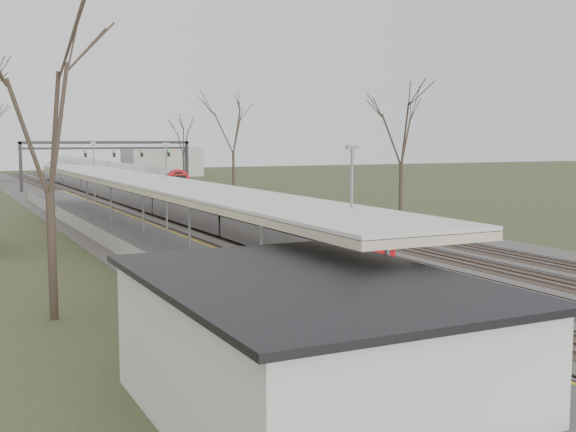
% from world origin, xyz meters
% --- Properties ---
extents(track_bed, '(24.00, 160.00, 0.22)m').
position_xyz_m(track_bed, '(0.26, 55.00, 0.06)').
color(track_bed, '#474442').
rests_on(track_bed, ground).
extents(platform, '(3.50, 69.00, 1.00)m').
position_xyz_m(platform, '(-9.05, 37.50, 0.50)').
color(platform, '#9E9B93').
rests_on(platform, ground).
extents(canopy, '(4.10, 50.00, 3.11)m').
position_xyz_m(canopy, '(-9.05, 32.99, 3.93)').
color(canopy, slate).
rests_on(canopy, platform).
extents(station_building, '(6.00, 9.00, 3.20)m').
position_xyz_m(station_building, '(-12.50, 8.00, 1.60)').
color(station_building, silver).
rests_on(station_building, ground).
extents(signal_gantry, '(21.00, 0.59, 6.08)m').
position_xyz_m(signal_gantry, '(0.29, 84.99, 4.91)').
color(signal_gantry, black).
rests_on(signal_gantry, ground).
extents(tree_west_near, '(5.00, 5.00, 10.30)m').
position_xyz_m(tree_west_near, '(-16.00, 20.00, 7.29)').
color(tree_west_near, '#2D231C').
rests_on(tree_west_near, ground).
extents(tree_east_far, '(5.00, 5.00, 10.30)m').
position_xyz_m(tree_east_far, '(14.00, 42.00, 7.29)').
color(tree_east_far, '#2D231C').
rests_on(tree_east_far, ground).
extents(train_near, '(2.62, 90.21, 3.05)m').
position_xyz_m(train_near, '(-2.50, 65.75, 1.48)').
color(train_near, '#9EA0A7').
rests_on(train_near, ground).
extents(train_far, '(2.62, 75.21, 3.05)m').
position_xyz_m(train_far, '(4.50, 107.27, 1.48)').
color(train_far, '#9EA0A7').
rests_on(train_far, ground).
extents(passenger, '(0.47, 0.67, 1.75)m').
position_xyz_m(passenger, '(-9.27, 15.86, 1.88)').
color(passenger, '#283A4F').
rests_on(passenger, platform).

